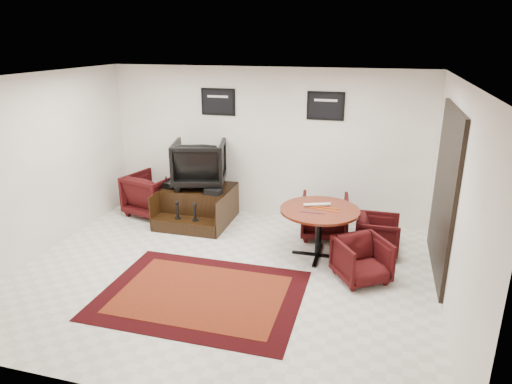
% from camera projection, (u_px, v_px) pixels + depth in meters
% --- Properties ---
extents(ground, '(6.00, 6.00, 0.00)m').
position_uv_depth(ground, '(222.00, 274.00, 6.70)').
color(ground, silver).
rests_on(ground, ground).
extents(room_shell, '(6.02, 5.02, 2.81)m').
position_uv_depth(room_shell, '(251.00, 155.00, 6.13)').
color(room_shell, white).
rests_on(room_shell, ground).
extents(area_rug, '(2.67, 2.00, 0.01)m').
position_uv_depth(area_rug, '(202.00, 294.00, 6.15)').
color(area_rug, black).
rests_on(area_rug, ground).
extents(shine_podium, '(1.25, 1.29, 0.64)m').
position_uv_depth(shine_podium, '(198.00, 205.00, 8.56)').
color(shine_podium, black).
rests_on(shine_podium, ground).
extents(shine_chair, '(1.11, 1.07, 0.95)m').
position_uv_depth(shine_chair, '(199.00, 161.00, 8.42)').
color(shine_chair, black).
rests_on(shine_chair, shine_podium).
extents(shoes_pair, '(0.30, 0.34, 0.11)m').
position_uv_depth(shoes_pair, '(172.00, 184.00, 8.47)').
color(shoes_pair, black).
rests_on(shoes_pair, shine_podium).
extents(polish_kit, '(0.29, 0.21, 0.10)m').
position_uv_depth(polish_kit, '(213.00, 192.00, 8.09)').
color(polish_kit, black).
rests_on(polish_kit, shine_podium).
extents(umbrella_black, '(0.29, 0.11, 0.79)m').
position_uv_depth(umbrella_black, '(159.00, 200.00, 8.53)').
color(umbrella_black, black).
rests_on(umbrella_black, ground).
extents(umbrella_hooked, '(0.32, 0.12, 0.87)m').
position_uv_depth(umbrella_hooked, '(161.00, 196.00, 8.63)').
color(umbrella_hooked, black).
rests_on(umbrella_hooked, ground).
extents(armchair_side, '(1.04, 1.00, 0.89)m').
position_uv_depth(armchair_side, '(152.00, 192.00, 8.83)').
color(armchair_side, black).
rests_on(armchair_side, ground).
extents(meeting_table, '(1.22, 1.22, 0.80)m').
position_uv_depth(meeting_table, '(320.00, 215.00, 7.01)').
color(meeting_table, '#481A0A').
rests_on(meeting_table, ground).
extents(table_chair_back, '(0.87, 0.82, 0.80)m').
position_uv_depth(table_chair_back, '(325.00, 214.00, 7.85)').
color(table_chair_back, black).
rests_on(table_chair_back, ground).
extents(table_chair_window, '(0.62, 0.66, 0.68)m').
position_uv_depth(table_chair_window, '(378.00, 233.00, 7.24)').
color(table_chair_window, black).
rests_on(table_chair_window, ground).
extents(table_chair_corner, '(0.91, 0.89, 0.69)m').
position_uv_depth(table_chair_corner, '(362.00, 258.00, 6.43)').
color(table_chair_corner, black).
rests_on(table_chair_corner, ground).
extents(paper_roll, '(0.41, 0.19, 0.05)m').
position_uv_depth(paper_roll, '(317.00, 205.00, 7.09)').
color(paper_roll, silver).
rests_on(paper_roll, meeting_table).
extents(table_clutter, '(0.57, 0.30, 0.01)m').
position_uv_depth(table_clutter, '(322.00, 209.00, 6.95)').
color(table_clutter, '#D0570B').
rests_on(table_clutter, meeting_table).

